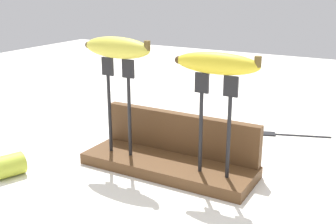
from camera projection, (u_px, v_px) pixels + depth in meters
name	position (u px, v px, depth m)	size (l,w,h in m)	color
ground_plane	(168.00, 170.00, 0.85)	(3.00, 3.00, 0.00)	white
wooden_board	(168.00, 165.00, 0.84)	(0.35, 0.12, 0.02)	brown
board_backstop	(180.00, 133.00, 0.87)	(0.34, 0.02, 0.08)	brown
fork_stand_left	(119.00, 98.00, 0.84)	(0.07, 0.01, 0.20)	black
fork_stand_right	(215.00, 116.00, 0.74)	(0.08, 0.01, 0.19)	black
banana_raised_left	(117.00, 48.00, 0.81)	(0.16, 0.05, 0.04)	#DBD147
banana_raised_right	(217.00, 63.00, 0.72)	(0.16, 0.04, 0.04)	yellow
fork_fallen_near	(285.00, 134.00, 1.04)	(0.16, 0.07, 0.01)	black
banana_chunk_far	(10.00, 165.00, 0.82)	(0.06, 0.07, 0.04)	#B2C138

